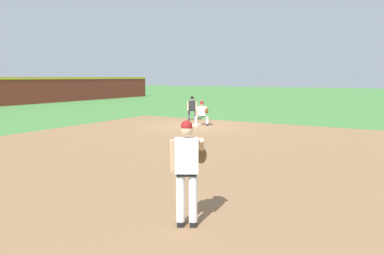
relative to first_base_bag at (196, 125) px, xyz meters
name	(u,v)px	position (x,y,z in m)	size (l,w,h in m)	color
ground_plane	(196,126)	(0.00, 0.00, -0.04)	(160.00, 160.00, 0.00)	#47843D
infield_dirt_patch	(194,151)	(-5.91, -3.29, -0.04)	(18.00, 18.00, 0.01)	#936B47
first_base_bag	(196,125)	(0.00, 0.00, 0.00)	(0.38, 0.38, 0.09)	white
baseball	(197,141)	(-4.35, -2.53, -0.01)	(0.07, 0.07, 0.07)	white
pitcher	(188,167)	(-11.78, -6.58, 1.01)	(0.84, 0.58, 1.86)	black
first_baseman	(202,112)	(0.31, -0.20, 0.69)	(0.83, 1.01, 1.34)	black
umpire	(192,107)	(2.26, 1.57, 0.75)	(0.62, 0.68, 1.46)	black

